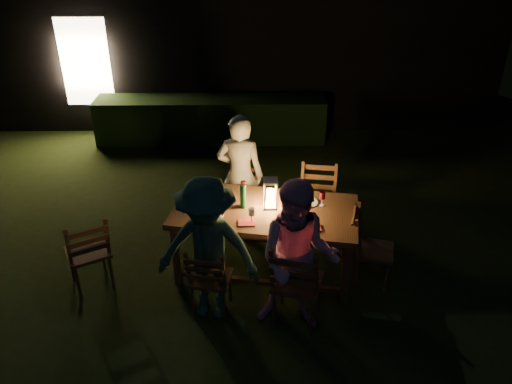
{
  "coord_description": "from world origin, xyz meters",
  "views": [
    {
      "loc": [
        0.21,
        -5.02,
        3.74
      ],
      "look_at": [
        0.28,
        0.01,
        0.93
      ],
      "focal_mm": 35.0,
      "sensor_mm": 36.0,
      "label": 1
    }
  ],
  "objects_px": {
    "person_opp_right": "(298,259)",
    "side_table": "(239,157)",
    "chair_end": "(371,261)",
    "person_opp_left": "(208,251)",
    "ice_bucket": "(239,146)",
    "bottle_table": "(243,196)",
    "dining_table": "(265,215)",
    "person_house_side": "(240,175)",
    "chair_far_right": "(316,218)",
    "bottle_bucket_a": "(236,144)",
    "chair_near_left": "(211,289)",
    "chair_spare": "(90,264)",
    "lantern": "(270,195)",
    "chair_near_right": "(296,296)",
    "chair_far_left": "(240,213)",
    "bottle_bucket_b": "(243,142)"
  },
  "relations": [
    {
      "from": "dining_table",
      "to": "bottle_table",
      "type": "height_order",
      "value": "bottle_table"
    },
    {
      "from": "chair_end",
      "to": "bottle_bucket_a",
      "type": "distance_m",
      "value": 2.71
    },
    {
      "from": "person_opp_left",
      "to": "bottle_table",
      "type": "distance_m",
      "value": 0.86
    },
    {
      "from": "chair_near_left",
      "to": "ice_bucket",
      "type": "relative_size",
      "value": 3.03
    },
    {
      "from": "bottle_table",
      "to": "bottle_bucket_a",
      "type": "height_order",
      "value": "bottle_table"
    },
    {
      "from": "chair_end",
      "to": "person_opp_right",
      "type": "xyz_separation_m",
      "value": [
        -0.92,
        -0.66,
        0.54
      ]
    },
    {
      "from": "chair_end",
      "to": "person_house_side",
      "type": "height_order",
      "value": "person_house_side"
    },
    {
      "from": "chair_near_left",
      "to": "chair_far_left",
      "type": "relative_size",
      "value": 0.97
    },
    {
      "from": "person_house_side",
      "to": "bottle_table",
      "type": "bearing_deg",
      "value": 103.71
    },
    {
      "from": "bottle_table",
      "to": "chair_near_right",
      "type": "bearing_deg",
      "value": -58.49
    },
    {
      "from": "person_opp_right",
      "to": "person_opp_left",
      "type": "xyz_separation_m",
      "value": [
        -0.88,
        0.17,
        -0.02
      ]
    },
    {
      "from": "lantern",
      "to": "bottle_table",
      "type": "bearing_deg",
      "value": 178.87
    },
    {
      "from": "lantern",
      "to": "chair_near_left",
      "type": "bearing_deg",
      "value": -132.01
    },
    {
      "from": "chair_near_right",
      "to": "chair_far_right",
      "type": "bearing_deg",
      "value": 92.98
    },
    {
      "from": "person_opp_left",
      "to": "ice_bucket",
      "type": "bearing_deg",
      "value": 94.77
    },
    {
      "from": "person_opp_right",
      "to": "side_table",
      "type": "bearing_deg",
      "value": 112.72
    },
    {
      "from": "bottle_table",
      "to": "bottle_bucket_b",
      "type": "height_order",
      "value": "bottle_table"
    },
    {
      "from": "person_opp_left",
      "to": "chair_near_left",
      "type": "bearing_deg",
      "value": 90.16
    },
    {
      "from": "person_house_side",
      "to": "ice_bucket",
      "type": "xyz_separation_m",
      "value": [
        -0.03,
        1.07,
        -0.06
      ]
    },
    {
      "from": "chair_end",
      "to": "chair_spare",
      "type": "height_order",
      "value": "chair_spare"
    },
    {
      "from": "bottle_bucket_a",
      "to": "chair_end",
      "type": "bearing_deg",
      "value": -53.58
    },
    {
      "from": "chair_far_right",
      "to": "bottle_bucket_a",
      "type": "distance_m",
      "value": 1.71
    },
    {
      "from": "person_house_side",
      "to": "person_opp_right",
      "type": "distance_m",
      "value": 1.87
    },
    {
      "from": "chair_spare",
      "to": "bottle_bucket_a",
      "type": "xyz_separation_m",
      "value": [
        1.6,
        2.17,
        0.51
      ]
    },
    {
      "from": "chair_near_left",
      "to": "chair_end",
      "type": "relative_size",
      "value": 0.95
    },
    {
      "from": "chair_spare",
      "to": "person_opp_right",
      "type": "bearing_deg",
      "value": -44.24
    },
    {
      "from": "chair_end",
      "to": "bottle_table",
      "type": "relative_size",
      "value": 3.42
    },
    {
      "from": "chair_end",
      "to": "dining_table",
      "type": "bearing_deg",
      "value": -85.39
    },
    {
      "from": "bottle_bucket_a",
      "to": "bottle_bucket_b",
      "type": "xyz_separation_m",
      "value": [
        0.1,
        0.08,
        0.0
      ]
    },
    {
      "from": "bottle_table",
      "to": "ice_bucket",
      "type": "xyz_separation_m",
      "value": [
        -0.07,
        1.91,
        -0.23
      ]
    },
    {
      "from": "chair_far_right",
      "to": "person_opp_right",
      "type": "xyz_separation_m",
      "value": [
        -0.39,
        -1.55,
        0.52
      ]
    },
    {
      "from": "dining_table",
      "to": "chair_end",
      "type": "relative_size",
      "value": 2.3
    },
    {
      "from": "chair_far_left",
      "to": "chair_end",
      "type": "relative_size",
      "value": 0.97
    },
    {
      "from": "person_house_side",
      "to": "chair_spare",
      "type": "bearing_deg",
      "value": 44.98
    },
    {
      "from": "chair_far_left",
      "to": "side_table",
      "type": "xyz_separation_m",
      "value": [
        -0.02,
        1.12,
        0.29
      ]
    },
    {
      "from": "chair_near_left",
      "to": "chair_near_right",
      "type": "xyz_separation_m",
      "value": [
        0.88,
        -0.17,
        0.04
      ]
    },
    {
      "from": "person_house_side",
      "to": "person_opp_left",
      "type": "xyz_separation_m",
      "value": [
        -0.3,
        -1.61,
        -0.01
      ]
    },
    {
      "from": "chair_far_left",
      "to": "person_opp_left",
      "type": "distance_m",
      "value": 1.67
    },
    {
      "from": "chair_spare",
      "to": "lantern",
      "type": "height_order",
      "value": "lantern"
    },
    {
      "from": "side_table",
      "to": "bottle_bucket_a",
      "type": "bearing_deg",
      "value": -141.34
    },
    {
      "from": "dining_table",
      "to": "chair_spare",
      "type": "height_order",
      "value": "chair_spare"
    },
    {
      "from": "chair_near_left",
      "to": "person_opp_left",
      "type": "xyz_separation_m",
      "value": [
        -0.01,
        -0.05,
        0.53
      ]
    },
    {
      "from": "bottle_table",
      "to": "dining_table",
      "type": "bearing_deg",
      "value": -10.59
    },
    {
      "from": "person_opp_left",
      "to": "bottle_bucket_a",
      "type": "height_order",
      "value": "person_opp_left"
    },
    {
      "from": "chair_near_left",
      "to": "person_opp_left",
      "type": "height_order",
      "value": "person_opp_left"
    },
    {
      "from": "chair_far_right",
      "to": "person_opp_left",
      "type": "relative_size",
      "value": 0.64
    },
    {
      "from": "lantern",
      "to": "bottle_bucket_a",
      "type": "distance_m",
      "value": 1.93
    },
    {
      "from": "chair_near_left",
      "to": "lantern",
      "type": "height_order",
      "value": "lantern"
    },
    {
      "from": "ice_bucket",
      "to": "dining_table",
      "type": "bearing_deg",
      "value": -80.72
    },
    {
      "from": "chair_far_left",
      "to": "dining_table",
      "type": "bearing_deg",
      "value": 122.42
    }
  ]
}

